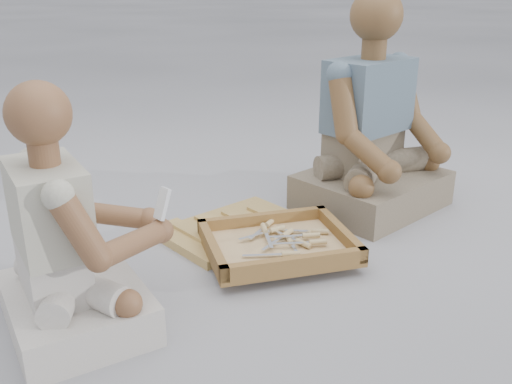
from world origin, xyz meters
name	(u,v)px	position (x,y,z in m)	size (l,w,h in m)	color
ground	(310,280)	(0.00, 0.00, 0.00)	(60.00, 60.00, 0.00)	#A4A3A8
carved_panel	(235,229)	(-0.09, 0.50, 0.02)	(0.60, 0.40, 0.04)	olive
tool_tray	(278,245)	(-0.03, 0.20, 0.06)	(0.63, 0.54, 0.07)	brown
chisel_0	(315,231)	(0.15, 0.22, 0.08)	(0.20, 0.13, 0.02)	silver
chisel_1	(311,233)	(0.14, 0.23, 0.07)	(0.22, 0.04, 0.02)	silver
chisel_2	(268,224)	(0.00, 0.36, 0.08)	(0.18, 0.15, 0.02)	silver
chisel_3	(291,242)	(0.02, 0.19, 0.07)	(0.07, 0.22, 0.02)	silver
chisel_4	(299,242)	(0.04, 0.16, 0.08)	(0.08, 0.22, 0.02)	silver
chisel_5	(312,242)	(0.08, 0.12, 0.09)	(0.21, 0.09, 0.02)	silver
chisel_6	(306,236)	(0.09, 0.19, 0.09)	(0.21, 0.09, 0.02)	silver
chisel_7	(273,230)	(-0.01, 0.30, 0.08)	(0.22, 0.05, 0.02)	silver
chisel_8	(284,235)	(0.02, 0.24, 0.08)	(0.20, 0.13, 0.02)	silver
chisel_9	(265,231)	(-0.04, 0.30, 0.08)	(0.08, 0.22, 0.02)	silver
chisel_10	(285,254)	(-0.05, 0.10, 0.07)	(0.21, 0.09, 0.02)	silver
wood_chip_0	(182,245)	(-0.34, 0.48, 0.00)	(0.02, 0.01, 0.00)	#DDBC82
wood_chip_1	(351,248)	(0.29, 0.16, 0.00)	(0.02, 0.01, 0.00)	#DDBC82
wood_chip_2	(276,217)	(0.15, 0.58, 0.00)	(0.02, 0.01, 0.00)	#DDBC82
wood_chip_3	(244,221)	(-0.01, 0.60, 0.00)	(0.02, 0.01, 0.00)	#DDBC82
wood_chip_4	(193,247)	(-0.31, 0.45, 0.00)	(0.02, 0.01, 0.00)	#DDBC82
wood_chip_5	(242,275)	(-0.21, 0.14, 0.00)	(0.02, 0.01, 0.00)	#DDBC82
wood_chip_6	(256,231)	(0.00, 0.48, 0.00)	(0.02, 0.01, 0.00)	#DDBC82
wood_chip_7	(282,271)	(-0.06, 0.10, 0.00)	(0.02, 0.01, 0.00)	#DDBC82
wood_chip_8	(272,278)	(-0.12, 0.07, 0.00)	(0.02, 0.01, 0.00)	#DDBC82
wood_chip_9	(189,235)	(-0.28, 0.56, 0.00)	(0.02, 0.01, 0.00)	#DDBC82
craftsman	(68,250)	(-0.83, 0.06, 0.27)	(0.55, 0.55, 0.80)	beige
companion	(373,139)	(0.63, 0.52, 0.34)	(0.78, 0.69, 1.02)	#7C6D59
mobile_phone	(162,203)	(-0.53, 0.04, 0.38)	(0.06, 0.06, 0.10)	silver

